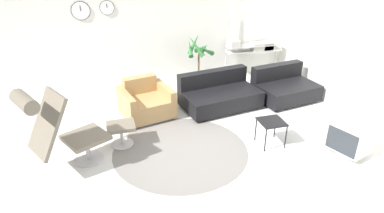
{
  "coord_description": "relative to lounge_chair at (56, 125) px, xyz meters",
  "views": [
    {
      "loc": [
        -0.97,
        -4.42,
        3.03
      ],
      "look_at": [
        0.37,
        0.39,
        0.55
      ],
      "focal_mm": 32.0,
      "sensor_mm": 36.0,
      "label": 1
    }
  ],
  "objects": [
    {
      "name": "wall_right",
      "position": [
        5.02,
        0.04,
        0.65
      ],
      "size": [
        0.06,
        12.0,
        2.8
      ],
      "color": "silver",
      "rests_on": "ground_plane"
    },
    {
      "name": "lounge_chair",
      "position": [
        0.0,
        0.0,
        0.0
      ],
      "size": [
        1.21,
        0.99,
        1.3
      ],
      "rotation": [
        0.0,
        0.0,
        -1.08
      ],
      "color": "#BCBCC1",
      "rests_on": "ground_plane"
    },
    {
      "name": "ground_plane",
      "position": [
        1.66,
        0.04,
        -0.75
      ],
      "size": [
        12.0,
        12.0,
        0.0
      ],
      "primitive_type": "plane",
      "color": "silver"
    },
    {
      "name": "wall_back",
      "position": [
        1.65,
        2.95,
        0.65
      ],
      "size": [
        12.0,
        0.09,
        2.8
      ],
      "color": "silver",
      "rests_on": "ground_plane"
    },
    {
      "name": "round_rug",
      "position": [
        1.73,
        0.03,
        -0.74
      ],
      "size": [
        2.13,
        2.13,
        0.01
      ],
      "color": "slate",
      "rests_on": "ground_plane"
    },
    {
      "name": "side_table",
      "position": [
        3.18,
        -0.16,
        -0.37
      ],
      "size": [
        0.39,
        0.39,
        0.42
      ],
      "color": "black",
      "rests_on": "ground_plane"
    },
    {
      "name": "couch_low",
      "position": [
        2.85,
        1.37,
        -0.51
      ],
      "size": [
        1.59,
        1.1,
        0.67
      ],
      "rotation": [
        0.0,
        0.0,
        3.31
      ],
      "color": "black",
      "rests_on": "ground_plane"
    },
    {
      "name": "couch_second",
      "position": [
        4.26,
        1.34,
        -0.51
      ],
      "size": [
        1.3,
        1.05,
        0.67
      ],
      "rotation": [
        0.0,
        0.0,
        3.31
      ],
      "color": "black",
      "rests_on": "ground_plane"
    },
    {
      "name": "potted_plant",
      "position": [
        2.69,
        2.28,
        -0.16
      ],
      "size": [
        0.6,
        0.59,
        1.25
      ],
      "color": "#333338",
      "rests_on": "ground_plane"
    },
    {
      "name": "armchair_red",
      "position": [
        1.4,
        1.36,
        -0.48
      ],
      "size": [
        1.03,
        0.98,
        0.7
      ],
      "rotation": [
        0.0,
        0.0,
        3.37
      ],
      "color": "silver",
      "rests_on": "ground_plane"
    },
    {
      "name": "crt_television",
      "position": [
        4.19,
        -0.75,
        -0.46
      ],
      "size": [
        0.59,
        0.66,
        0.52
      ],
      "rotation": [
        0.0,
        0.0,
        1.93
      ],
      "color": "beige",
      "rests_on": "ground_plane"
    },
    {
      "name": "ottoman",
      "position": [
        0.86,
        0.46,
        -0.48
      ],
      "size": [
        0.44,
        0.38,
        0.37
      ],
      "color": "#BCBCC1",
      "rests_on": "ground_plane"
    },
    {
      "name": "shelf_unit",
      "position": [
        4.23,
        2.7,
        0.0
      ],
      "size": [
        1.33,
        0.28,
        1.66
      ],
      "color": "#BCBCC1",
      "rests_on": "ground_plane"
    }
  ]
}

